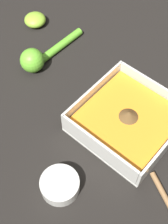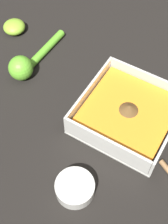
% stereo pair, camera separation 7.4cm
% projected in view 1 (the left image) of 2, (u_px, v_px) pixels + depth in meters
% --- Properties ---
extents(ground_plane, '(4.00, 4.00, 0.00)m').
position_uv_depth(ground_plane, '(131.00, 121.00, 0.77)').
color(ground_plane, black).
extents(square_dish, '(0.22, 0.22, 0.07)m').
position_uv_depth(square_dish, '(128.00, 121.00, 0.74)').
color(square_dish, silver).
rests_on(square_dish, ground_plane).
extents(spice_bowl, '(0.08, 0.08, 0.03)m').
position_uv_depth(spice_bowl, '(60.00, 185.00, 0.66)').
color(spice_bowl, silver).
rests_on(spice_bowl, ground_plane).
extents(lemon_squeezer, '(0.22, 0.07, 0.07)m').
position_uv_depth(lemon_squeezer, '(39.00, 57.00, 0.85)').
color(lemon_squeezer, '#6BC633').
rests_on(lemon_squeezer, ground_plane).
extents(lemon_half, '(0.07, 0.07, 0.04)m').
position_uv_depth(lemon_half, '(35.00, 20.00, 0.95)').
color(lemon_half, '#93CC38').
rests_on(lemon_half, ground_plane).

